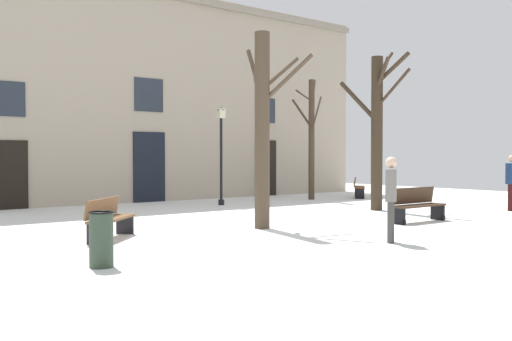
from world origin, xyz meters
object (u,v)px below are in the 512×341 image
at_px(tree_left_of_center, 377,125).
at_px(bench_facing_shops, 417,204).
at_px(bench_near_lamp, 358,187).
at_px(bench_by_litter_bin, 109,218).
at_px(streetlamp, 221,145).
at_px(tree_foreground, 263,125).
at_px(person_near_bench, 391,195).
at_px(litter_bin, 101,239).
at_px(person_crossing_plaza, 512,179).
at_px(tree_center, 311,136).

bearing_deg(tree_left_of_center, bench_facing_shops, -121.03).
distance_m(bench_near_lamp, bench_by_litter_bin, 14.37).
bearing_deg(streetlamp, bench_near_lamp, -4.24).
relative_size(streetlamp, bench_by_litter_bin, 2.32).
height_order(tree_foreground, person_near_bench, tree_foreground).
height_order(tree_left_of_center, bench_facing_shops, tree_left_of_center).
bearing_deg(litter_bin, tree_foreground, 24.28).
bearing_deg(person_crossing_plaza, tree_left_of_center, -34.59).
height_order(bench_by_litter_bin, person_crossing_plaza, person_crossing_plaza).
xyz_separation_m(streetlamp, bench_by_litter_bin, (-6.63, -5.59, -1.77)).
bearing_deg(tree_foreground, litter_bin, -155.72).
bearing_deg(bench_facing_shops, streetlamp, 99.80).
distance_m(streetlamp, person_crossing_plaza, 10.00).
height_order(tree_center, person_near_bench, tree_center).
distance_m(bench_facing_shops, person_crossing_plaza, 5.08).
bearing_deg(person_crossing_plaza, tree_foreground, -2.80).
distance_m(litter_bin, bench_by_litter_bin, 3.16).
distance_m(bench_near_lamp, person_near_bench, 12.80).
relative_size(streetlamp, bench_near_lamp, 2.41).
bearing_deg(tree_left_of_center, tree_foreground, -166.65).
xyz_separation_m(bench_facing_shops, person_crossing_plaza, (5.05, 0.02, 0.56)).
xyz_separation_m(tree_foreground, bench_facing_shops, (4.17, -1.48, -2.08)).
bearing_deg(person_crossing_plaza, person_near_bench, 19.26).
bearing_deg(tree_left_of_center, bench_by_litter_bin, -175.14).
relative_size(streetlamp, litter_bin, 4.00).
distance_m(bench_near_lamp, bench_facing_shops, 9.01).
bearing_deg(litter_bin, person_near_bench, -11.24).
height_order(streetlamp, litter_bin, streetlamp).
bearing_deg(tree_foreground, bench_by_litter_bin, 171.30).
xyz_separation_m(streetlamp, bench_facing_shops, (1.31, -7.65, -1.74)).
relative_size(bench_near_lamp, person_near_bench, 0.84).
distance_m(tree_foreground, bench_facing_shops, 4.89).
bearing_deg(bench_facing_shops, tree_foreground, 160.48).
bearing_deg(tree_center, litter_bin, -145.81).
height_order(tree_center, bench_facing_shops, tree_center).
xyz_separation_m(streetlamp, person_crossing_plaza, (6.36, -7.63, -1.18)).
bearing_deg(bench_by_litter_bin, tree_foreground, -54.30).
distance_m(person_crossing_plaza, person_near_bench, 8.76).
distance_m(tree_center, litter_bin, 15.16).
bearing_deg(tree_left_of_center, litter_bin, -161.41).
height_order(litter_bin, bench_facing_shops, bench_facing_shops).
relative_size(tree_foreground, bench_near_lamp, 3.23).
bearing_deg(bench_near_lamp, person_near_bench, -177.80).
distance_m(tree_center, streetlamp, 4.49).
relative_size(streetlamp, person_crossing_plaza, 1.97).
relative_size(litter_bin, bench_near_lamp, 0.60).
xyz_separation_m(bench_facing_shops, person_near_bench, (-3.49, -1.96, 0.52)).
bearing_deg(bench_near_lamp, tree_left_of_center, -174.63).
xyz_separation_m(tree_left_of_center, person_near_bench, (-5.22, -4.84, -1.83)).
distance_m(tree_foreground, bench_near_lamp, 11.39).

